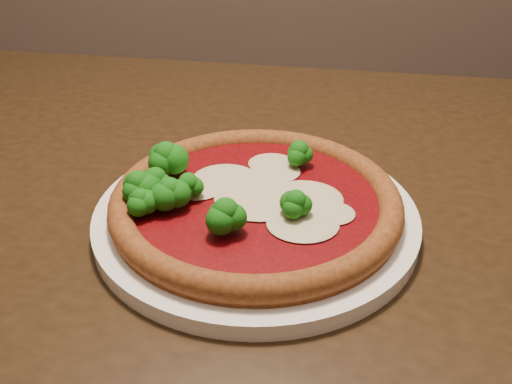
{
  "coord_description": "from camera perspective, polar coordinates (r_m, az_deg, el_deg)",
  "views": [
    {
      "loc": [
        -0.16,
        -0.78,
        1.11
      ],
      "look_at": [
        -0.17,
        -0.26,
        0.79
      ],
      "focal_mm": 40.0,
      "sensor_mm": 36.0,
      "label": 1
    }
  ],
  "objects": [
    {
      "name": "dining_table",
      "position": [
        0.75,
        -1.87,
        -5.73
      ],
      "size": [
        1.25,
        1.03,
        0.75
      ],
      "rotation": [
        0.0,
        0.0,
        -0.15
      ],
      "color": "black",
      "rests_on": "floor"
    },
    {
      "name": "plate",
      "position": [
        0.62,
        0.0,
        -2.42
      ],
      "size": [
        0.35,
        0.35,
        0.02
      ],
      "primitive_type": "cylinder",
      "color": "white",
      "rests_on": "dining_table"
    },
    {
      "name": "pizza",
      "position": [
        0.61,
        -0.64,
        -0.69
      ],
      "size": [
        0.31,
        0.31,
        0.06
      ],
      "rotation": [
        0.0,
        0.0,
        -0.3
      ],
      "color": "brown",
      "rests_on": "plate"
    }
  ]
}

